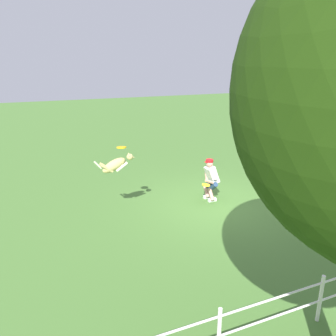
{
  "coord_description": "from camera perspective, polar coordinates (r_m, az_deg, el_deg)",
  "views": [
    {
      "loc": [
        5.05,
        8.0,
        4.12
      ],
      "look_at": [
        1.45,
        -0.4,
        1.23
      ],
      "focal_mm": 36.73,
      "sensor_mm": 36.0,
      "label": 1
    }
  ],
  "objects": [
    {
      "name": "person",
      "position": [
        10.44,
        7.1,
        -1.7
      ],
      "size": [
        0.57,
        0.64,
        1.29
      ],
      "rotation": [
        0.0,
        0.0,
        0.03
      ],
      "color": "silver",
      "rests_on": "ground_plane"
    },
    {
      "name": "ground_plane",
      "position": [
        10.32,
        8.37,
        -6.16
      ],
      "size": [
        60.0,
        60.0,
        0.0
      ],
      "primitive_type": "plane",
      "color": "#46712F"
    },
    {
      "name": "frisbee_flying",
      "position": [
        8.87,
        -7.74,
        3.42
      ],
      "size": [
        0.35,
        0.35,
        0.04
      ],
      "primitive_type": "cylinder",
      "rotation": [
        -0.02,
        0.05,
        4.2
      ],
      "color": "yellow"
    },
    {
      "name": "dog",
      "position": [
        8.96,
        -8.66,
        0.55
      ],
      "size": [
        1.07,
        0.31,
        0.56
      ],
      "rotation": [
        0.0,
        0.0,
        3.08
      ],
      "color": "tan"
    },
    {
      "name": "frisbee_held",
      "position": [
        10.13,
        6.34,
        -2.81
      ],
      "size": [
        0.26,
        0.26,
        0.06
      ],
      "primitive_type": "cylinder",
      "rotation": [
        -0.07,
        -0.09,
        6.22
      ],
      "color": "yellow",
      "rests_on": "person"
    }
  ]
}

